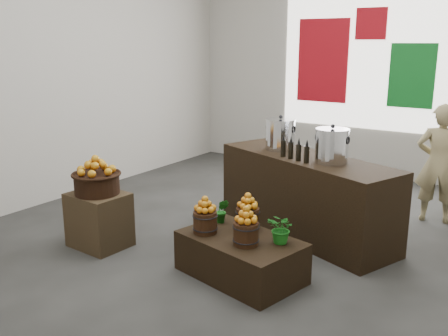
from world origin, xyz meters
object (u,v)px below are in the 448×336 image
Objects in this scene: counter at (305,195)px; display_table at (241,257)px; wicker_basket at (97,184)px; stock_pot_left at (280,135)px; stock_pot_center at (332,147)px; shopper at (439,164)px; crate at (99,220)px.

display_table is at bearing -70.65° from counter.
stock_pot_left is (1.30, 1.78, 0.40)m from wicker_basket.
counter is (0.03, 1.38, 0.27)m from display_table.
wicker_basket is 1.37× the size of stock_pot_left.
stock_pot_left is at bearing 159.20° from stock_pot_center.
shopper reaches higher than display_table.
wicker_basket is at bearing -116.39° from counter.
shopper is at bearing 77.95° from display_table.
display_table is (1.71, 0.23, -0.52)m from wicker_basket.
stock_pot_left reaches higher than display_table.
wicker_basket reaches higher than crate.
crate is at bearing -116.39° from counter.
stock_pot_left is at bearing 117.04° from display_table.
stock_pot_center is (0.38, 1.25, 0.92)m from display_table.
stock_pot_center is (2.08, 1.48, 0.40)m from wicker_basket.
wicker_basket is at bearing -144.54° from stock_pot_center.
stock_pot_left is (1.30, 1.78, 0.81)m from crate.
stock_pot_left is at bearing 53.83° from wicker_basket.
crate is 1.71× the size of stock_pot_center.
stock_pot_center is at bearing 46.20° from shopper.
stock_pot_left reaches higher than crate.
stock_pot_left is at bearing -180.00° from counter.
stock_pot_left is (-0.44, 0.17, 0.65)m from counter.
stock_pot_left is 0.84m from stock_pot_center.
crate is at bearing -126.17° from stock_pot_left.
shopper is (0.84, 1.44, -0.37)m from stock_pot_center.
crate is 2.38m from counter.
crate is at bearing 0.00° from wicker_basket.
stock_pot_center is at bearing 85.60° from display_table.
display_table is 1.41m from counter.
crate is at bearing -159.82° from display_table.
crate is at bearing -144.54° from stock_pot_center.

